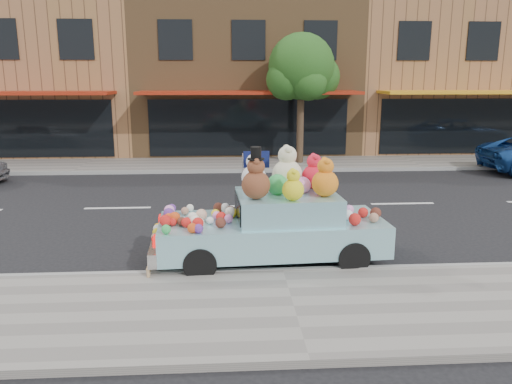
{
  "coord_description": "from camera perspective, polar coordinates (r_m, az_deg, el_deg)",
  "views": [
    {
      "loc": [
        -1.01,
        -13.47,
        3.53
      ],
      "look_at": [
        -0.4,
        -3.65,
        1.25
      ],
      "focal_mm": 35.0,
      "sensor_mm": 36.0,
      "label": 1
    }
  ],
  "objects": [
    {
      "name": "street_tree",
      "position": [
        20.25,
        5.25,
        13.46
      ],
      "size": [
        3.0,
        2.7,
        5.22
      ],
      "color": "#38281C",
      "rests_on": "ground"
    },
    {
      "name": "storefront_right",
      "position": [
        27.72,
        20.38,
        12.5
      ],
      "size": [
        10.0,
        9.8,
        7.3
      ],
      "color": "#8F5E3C",
      "rests_on": "ground"
    },
    {
      "name": "storefront_left",
      "position": [
        26.99,
        -23.54,
        12.24
      ],
      "size": [
        10.0,
        9.8,
        7.3
      ],
      "color": "#8F5E3C",
      "rests_on": "ground"
    },
    {
      "name": "far_sidewalk",
      "position": [
        20.3,
        -0.62,
        3.2
      ],
      "size": [
        60.0,
        3.0,
        0.12
      ],
      "primitive_type": "cube",
      "color": "gray",
      "rests_on": "ground"
    },
    {
      "name": "near_sidewalk",
      "position": [
        7.85,
        4.33,
        -13.23
      ],
      "size": [
        60.0,
        3.0,
        0.12
      ],
      "primitive_type": "cube",
      "color": "gray",
      "rests_on": "ground"
    },
    {
      "name": "storefront_mid",
      "position": [
        25.46,
        -1.28,
        13.3
      ],
      "size": [
        10.0,
        9.8,
        7.3
      ],
      "color": "brown",
      "rests_on": "ground"
    },
    {
      "name": "ground",
      "position": [
        13.96,
        0.74,
        -1.6
      ],
      "size": [
        120.0,
        120.0,
        0.0
      ],
      "primitive_type": "plane",
      "color": "black",
      "rests_on": "ground"
    },
    {
      "name": "art_car",
      "position": [
        9.65,
        2.02,
        -3.29
      ],
      "size": [
        4.57,
        1.99,
        2.31
      ],
      "rotation": [
        0.0,
        0.0,
        0.05
      ],
      "color": "black",
      "rests_on": "ground"
    },
    {
      "name": "far_kerb",
      "position": [
        18.82,
        -0.39,
        2.44
      ],
      "size": [
        60.0,
        0.12,
        0.13
      ],
      "primitive_type": "cube",
      "color": "gray",
      "rests_on": "ground"
    },
    {
      "name": "near_kerb",
      "position": [
        9.21,
        3.06,
        -9.09
      ],
      "size": [
        60.0,
        0.12,
        0.13
      ],
      "primitive_type": "cube",
      "color": "gray",
      "rests_on": "ground"
    }
  ]
}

